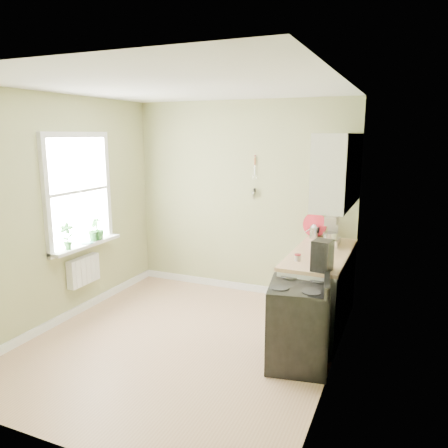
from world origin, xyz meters
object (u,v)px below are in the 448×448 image
at_px(stand_mixer, 331,231).
at_px(coffee_maker, 322,256).
at_px(kettle, 314,231).
at_px(stove, 299,324).

height_order(stand_mixer, coffee_maker, stand_mixer).
xyz_separation_m(stand_mixer, kettle, (-0.26, 0.25, -0.08)).
xyz_separation_m(kettle, coffee_maker, (0.35, -1.33, 0.05)).
bearing_deg(stand_mixer, coffee_maker, -85.13).
distance_m(stand_mixer, coffee_maker, 1.08).
distance_m(stove, stand_mixer, 1.48).
relative_size(stand_mixer, coffee_maker, 1.30).
bearing_deg(coffee_maker, stand_mixer, 94.87).
bearing_deg(stove, stand_mixer, 87.40).
bearing_deg(kettle, stand_mixer, -43.78).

